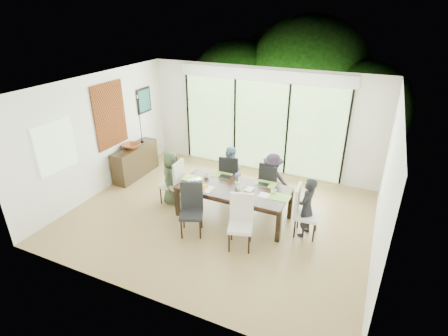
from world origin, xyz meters
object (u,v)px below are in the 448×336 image
at_px(person_far_right, 272,180).
at_px(vase, 237,184).
at_px(chair_far_right, 272,183).
at_px(cup_c, 274,191).
at_px(person_right_end, 307,208).
at_px(person_far_left, 230,171).
at_px(chair_right_end, 307,212).
at_px(chair_far_left, 230,174).
at_px(person_left_end, 171,178).
at_px(laptop, 194,181).
at_px(table_top, 234,188).
at_px(cup_b, 239,189).
at_px(sideboard, 135,161).
at_px(chair_left_end, 171,181).
at_px(chair_near_left, 191,211).
at_px(cup_a, 206,176).
at_px(chair_near_right, 240,223).
at_px(bowl, 131,146).

relative_size(person_far_right, vase, 10.75).
height_order(chair_far_right, cup_c, chair_far_right).
xyz_separation_m(person_right_end, person_far_left, (-1.93, 0.83, 0.00)).
bearing_deg(chair_right_end, chair_far_left, 63.05).
xyz_separation_m(chair_far_left, chair_far_right, (1.00, 0.00, 0.00)).
distance_m(chair_right_end, chair_far_right, 1.27).
distance_m(person_left_end, laptop, 0.65).
distance_m(table_top, cup_c, 0.81).
bearing_deg(laptop, person_left_end, 129.40).
distance_m(chair_right_end, chair_far_left, 2.13).
bearing_deg(cup_b, chair_far_left, 122.28).
relative_size(person_far_left, vase, 10.75).
bearing_deg(laptop, person_far_right, -7.99).
height_order(vase, cup_b, vase).
bearing_deg(person_far_left, chair_right_end, 155.59).
xyz_separation_m(table_top, sideboard, (-3.05, 0.75, -0.27)).
bearing_deg(chair_far_right, chair_left_end, 36.89).
xyz_separation_m(chair_right_end, person_left_end, (-2.98, 0.00, 0.09)).
xyz_separation_m(person_left_end, laptop, (0.63, -0.10, 0.11)).
bearing_deg(chair_near_left, cup_a, 77.49).
height_order(chair_near_left, chair_near_right, same).
distance_m(person_far_left, sideboard, 2.61).
xyz_separation_m(cup_a, sideboard, (-2.35, 0.60, -0.34)).
relative_size(cup_b, bowl, 0.22).
height_order(cup_c, sideboard, sideboard).
xyz_separation_m(chair_far_right, bowl, (-3.60, -0.20, 0.34)).
bearing_deg(person_right_end, chair_left_end, -76.63).
bearing_deg(cup_b, bowl, 166.85).
distance_m(chair_near_left, person_left_end, 1.31).
xyz_separation_m(person_far_left, bowl, (-2.60, -0.18, 0.25)).
height_order(chair_right_end, cup_a, chair_right_end).
distance_m(chair_far_left, person_far_right, 1.00).
bearing_deg(table_top, chair_near_right, -60.11).
distance_m(chair_near_right, person_left_end, 2.16).
bearing_deg(chair_near_right, table_top, 103.57).
xyz_separation_m(chair_far_right, chair_near_left, (-1.05, -1.72, 0.00)).
xyz_separation_m(chair_left_end, person_far_right, (2.05, 0.83, 0.09)).
xyz_separation_m(person_far_left, cup_a, (-0.25, -0.68, 0.14)).
bearing_deg(chair_near_right, cup_a, 123.32).
xyz_separation_m(chair_far_right, person_far_right, (0.00, -0.02, 0.09)).
relative_size(chair_far_left, bowl, 2.42).
bearing_deg(person_right_end, cup_a, -80.57).
distance_m(person_right_end, cup_b, 1.34).
bearing_deg(chair_right_end, vase, 84.63).
relative_size(chair_far_right, cup_c, 8.87).
distance_m(table_top, person_right_end, 1.48).
bearing_deg(cup_c, person_right_end, -8.37).
xyz_separation_m(person_right_end, vase, (-1.43, 0.05, 0.15)).
bearing_deg(chair_near_left, sideboard, 124.00).
bearing_deg(bowl, chair_far_right, 3.23).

